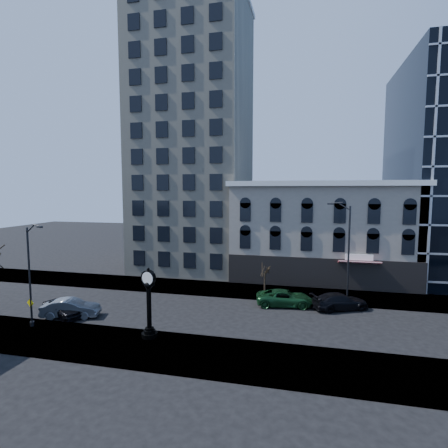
% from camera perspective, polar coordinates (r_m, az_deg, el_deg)
% --- Properties ---
extents(ground, '(160.00, 160.00, 0.00)m').
position_cam_1_polar(ground, '(33.86, -5.00, -14.18)').
color(ground, black).
rests_on(ground, ground).
extents(sidewalk_far, '(160.00, 6.00, 0.12)m').
position_cam_1_polar(sidewalk_far, '(41.15, -1.47, -10.48)').
color(sidewalk_far, '#9C9A8E').
rests_on(sidewalk_far, ground).
extents(sidewalk_near, '(160.00, 6.00, 0.12)m').
position_cam_1_polar(sidewalk_near, '(26.92, -10.63, -19.50)').
color(sidewalk_near, '#9C9A8E').
rests_on(sidewalk_near, ground).
extents(cream_tower, '(15.90, 15.40, 42.50)m').
position_cam_1_polar(cream_tower, '(52.33, -5.10, 14.21)').
color(cream_tower, '#C2B69C').
rests_on(cream_tower, ground).
extents(victorian_row, '(22.60, 11.19, 12.50)m').
position_cam_1_polar(victorian_row, '(46.51, 15.53, -1.35)').
color(victorian_row, gray).
rests_on(victorian_row, ground).
extents(street_clock, '(1.24, 1.24, 5.45)m').
position_cam_1_polar(street_clock, '(28.05, -12.15, -12.94)').
color(street_clock, black).
rests_on(street_clock, sidewalk_near).
extents(street_lamp_near, '(2.18, 0.98, 8.77)m').
position_cam_1_polar(street_lamp_near, '(32.15, -28.82, -3.51)').
color(street_lamp_near, black).
rests_on(street_lamp_near, sidewalk_near).
extents(street_lamp_far, '(2.59, 1.07, 10.31)m').
position_cam_1_polar(street_lamp_far, '(36.91, 18.66, -0.21)').
color(street_lamp_far, black).
rests_on(street_lamp_far, sidewalk_far).
extents(bare_tree_far, '(2.30, 2.30, 3.95)m').
position_cam_1_polar(bare_tree_far, '(38.58, 6.70, -6.94)').
color(bare_tree_far, '#322719').
rests_on(bare_tree_far, sidewalk_far).
extents(warning_sign, '(0.77, 0.17, 2.37)m').
position_cam_1_polar(warning_sign, '(33.85, -29.04, -11.76)').
color(warning_sign, black).
rests_on(warning_sign, sidewalk_near).
extents(car_near_a, '(4.97, 3.52, 1.57)m').
position_cam_1_polar(car_near_a, '(35.62, -24.85, -12.34)').
color(car_near_a, black).
rests_on(car_near_a, ground).
extents(car_near_b, '(5.28, 3.10, 1.65)m').
position_cam_1_polar(car_near_b, '(35.15, -23.71, -12.47)').
color(car_near_b, '#595B60').
rests_on(car_near_b, ground).
extents(car_far_a, '(5.90, 3.29, 1.56)m').
position_cam_1_polar(car_far_a, '(35.82, 9.91, -11.81)').
color(car_far_a, '#143F1E').
rests_on(car_far_a, ground).
extents(car_far_b, '(5.86, 4.26, 1.58)m').
position_cam_1_polar(car_far_b, '(36.04, 18.39, -11.90)').
color(car_far_b, black).
rests_on(car_far_b, ground).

